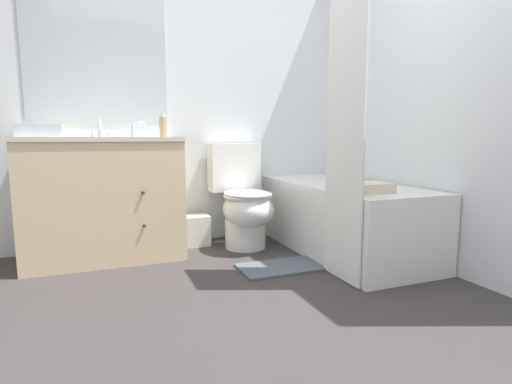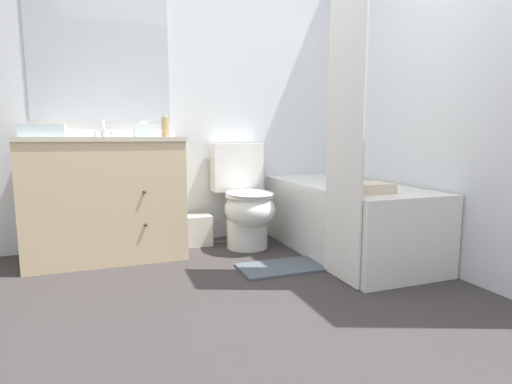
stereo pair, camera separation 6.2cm
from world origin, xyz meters
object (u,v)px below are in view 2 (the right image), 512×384
(sink_faucet, at_px, (104,132))
(wastebasket, at_px, (198,230))
(toilet, at_px, (246,202))
(tissue_box, at_px, (143,131))
(hand_towel_folded, at_px, (43,131))
(vanity_cabinet, at_px, (107,197))
(soap_dispenser, at_px, (165,127))
(bath_towel_folded, at_px, (367,188))
(bathtub, at_px, (345,218))
(bath_mat, at_px, (281,267))

(sink_faucet, bearing_deg, wastebasket, -8.47)
(toilet, height_order, tissue_box, tissue_box)
(tissue_box, xyz_separation_m, hand_towel_folded, (-0.63, -0.12, -0.01))
(vanity_cabinet, height_order, soap_dispenser, soap_dispenser)
(vanity_cabinet, bearing_deg, tissue_box, -3.07)
(wastebasket, xyz_separation_m, hand_towel_folded, (-1.03, -0.23, 0.78))
(wastebasket, bearing_deg, tissue_box, -163.68)
(tissue_box, distance_m, bath_towel_folded, 1.60)
(vanity_cabinet, height_order, toilet, vanity_cabinet)
(wastebasket, bearing_deg, bathtub, -30.07)
(tissue_box, bearing_deg, bath_towel_folded, -36.60)
(sink_faucet, bearing_deg, bathtub, -22.13)
(hand_towel_folded, height_order, bath_towel_folded, hand_towel_folded)
(vanity_cabinet, relative_size, bath_mat, 1.94)
(sink_faucet, distance_m, tissue_box, 0.34)
(vanity_cabinet, relative_size, soap_dispenser, 6.27)
(toilet, bearing_deg, soap_dispenser, 175.71)
(toilet, xyz_separation_m, bath_towel_folded, (0.50, -0.88, 0.19))
(vanity_cabinet, height_order, tissue_box, tissue_box)
(wastebasket, distance_m, bath_towel_folded, 1.42)
(hand_towel_folded, bearing_deg, vanity_cabinet, 19.66)
(bath_mat, bearing_deg, toilet, 93.99)
(hand_towel_folded, bearing_deg, wastebasket, 12.74)
(soap_dispenser, height_order, bath_towel_folded, soap_dispenser)
(tissue_box, relative_size, soap_dispenser, 0.75)
(wastebasket, distance_m, hand_towel_folded, 1.32)
(vanity_cabinet, distance_m, bathtub, 1.75)
(soap_dispenser, bearing_deg, wastebasket, 27.29)
(soap_dispenser, relative_size, bath_towel_folded, 0.56)
(wastebasket, relative_size, tissue_box, 1.89)
(vanity_cabinet, height_order, bath_mat, vanity_cabinet)
(bathtub, bearing_deg, hand_towel_folded, 170.33)
(soap_dispenser, xyz_separation_m, bath_mat, (0.64, -0.65, -0.93))
(bathtub, relative_size, bath_mat, 2.73)
(wastebasket, xyz_separation_m, soap_dispenser, (-0.25, -0.13, 0.82))
(hand_towel_folded, bearing_deg, toilet, 2.50)
(toilet, xyz_separation_m, wastebasket, (-0.35, 0.17, -0.24))
(toilet, distance_m, hand_towel_folded, 1.49)
(vanity_cabinet, xyz_separation_m, bathtub, (1.67, -0.48, -0.18))
(bathtub, relative_size, hand_towel_folded, 5.72)
(toilet, height_order, bath_mat, toilet)
(hand_towel_folded, bearing_deg, bath_mat, -20.92)
(vanity_cabinet, distance_m, hand_towel_folded, 0.60)
(toilet, distance_m, bathtub, 0.77)
(toilet, relative_size, bath_towel_folded, 2.67)
(tissue_box, bearing_deg, wastebasket, 16.32)
(wastebasket, bearing_deg, vanity_cabinet, -171.19)
(sink_faucet, height_order, tissue_box, sink_faucet)
(vanity_cabinet, height_order, bath_towel_folded, vanity_cabinet)
(sink_faucet, relative_size, soap_dispenser, 0.83)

